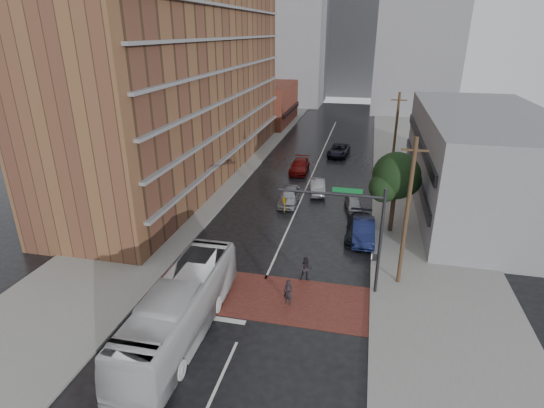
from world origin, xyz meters
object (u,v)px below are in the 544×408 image
at_px(pedestrian_b, 306,269).
at_px(car_travel_a, 289,196).
at_px(pedestrian_a, 288,293).
at_px(car_travel_b, 318,187).
at_px(transit_bus, 181,309).
at_px(car_parked_near, 363,231).
at_px(car_parked_far, 354,204).
at_px(car_parked_mid, 359,229).
at_px(suv_travel, 339,150).
at_px(car_travel_c, 300,166).

relative_size(pedestrian_b, car_travel_a, 0.37).
bearing_deg(pedestrian_a, car_travel_b, 106.20).
height_order(pedestrian_a, car_travel_b, pedestrian_a).
relative_size(pedestrian_a, car_travel_a, 0.36).
distance_m(transit_bus, car_parked_near, 16.87).
bearing_deg(transit_bus, car_parked_far, 66.56).
bearing_deg(car_travel_b, pedestrian_b, -94.28).
distance_m(car_travel_a, car_parked_mid, 9.09).
xyz_separation_m(pedestrian_a, car_travel_b, (-0.69, 19.77, -0.14)).
xyz_separation_m(pedestrian_a, suv_travel, (0.27, 34.70, -0.09)).
height_order(suv_travel, car_parked_near, car_parked_near).
bearing_deg(car_parked_far, pedestrian_a, -111.56).
distance_m(pedestrian_a, car_parked_near, 10.80).
bearing_deg(car_travel_a, car_parked_near, -42.99).
relative_size(car_travel_a, suv_travel, 0.86).
relative_size(car_travel_a, car_travel_c, 0.91).
relative_size(car_travel_c, car_parked_near, 1.03).
bearing_deg(pedestrian_b, transit_bus, -142.23).
distance_m(pedestrian_b, car_parked_near, 7.86).
height_order(pedestrian_a, car_parked_far, pedestrian_a).
distance_m(pedestrian_b, car_travel_a, 13.80).
bearing_deg(pedestrian_b, pedestrian_a, -114.57).
distance_m(transit_bus, car_parked_far, 21.73).
bearing_deg(car_parked_far, car_travel_b, 125.64).
bearing_deg(car_parked_mid, suv_travel, 99.47).
xyz_separation_m(suv_travel, car_parked_far, (2.92, -18.70, -0.13)).
distance_m(car_travel_c, suv_travel, 9.20).
bearing_deg(car_parked_far, car_parked_mid, -92.86).
xyz_separation_m(car_travel_c, car_parked_near, (7.94, -16.47, 0.07)).
bearing_deg(car_parked_far, car_travel_a, 167.70).
xyz_separation_m(pedestrian_a, car_parked_far, (3.19, 16.00, -0.22)).
bearing_deg(pedestrian_a, car_travel_a, 114.79).
bearing_deg(pedestrian_b, car_parked_mid, 54.48).
bearing_deg(transit_bus, car_travel_a, 83.20).
relative_size(pedestrian_b, car_travel_c, 0.34).
height_order(car_travel_b, car_parked_mid, car_parked_mid).
relative_size(car_travel_b, car_parked_near, 0.87).
xyz_separation_m(car_travel_b, car_parked_mid, (4.62, -9.40, 0.07)).
xyz_separation_m(car_travel_c, car_parked_mid, (7.63, -16.03, 0.03)).
xyz_separation_m(pedestrian_b, car_travel_a, (-3.70, 13.29, -0.08)).
distance_m(car_travel_a, car_parked_far, 6.24).
bearing_deg(suv_travel, car_parked_far, -75.55).
bearing_deg(suv_travel, pedestrian_b, -83.73).
distance_m(pedestrian_b, car_travel_c, 23.88).
bearing_deg(car_travel_a, car_travel_c, 91.60).
bearing_deg(transit_bus, pedestrian_a, 36.78).
relative_size(transit_bus, car_parked_near, 2.39).
xyz_separation_m(transit_bus, suv_travel, (5.51, 38.70, -0.90)).
height_order(pedestrian_b, car_parked_mid, pedestrian_b).
bearing_deg(car_parked_near, car_parked_mid, 123.48).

